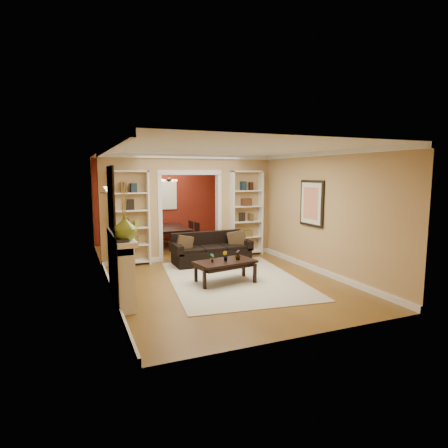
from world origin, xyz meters
name	(u,v)px	position (x,y,z in m)	size (l,w,h in m)	color
floor	(206,269)	(0.00, 0.00, 0.00)	(8.00, 8.00, 0.00)	brown
ceiling	(205,152)	(0.00, 0.00, 2.70)	(8.00, 8.00, 0.00)	white
wall_back	(164,200)	(0.00, 4.00, 1.35)	(8.00, 8.00, 0.00)	tan
wall_front	(306,240)	(0.00, -4.00, 1.35)	(8.00, 8.00, 0.00)	tan
wall_left	(103,216)	(-2.25, 0.00, 1.35)	(8.00, 8.00, 0.00)	tan
wall_right	(289,208)	(2.25, 0.00, 1.35)	(8.00, 8.00, 0.00)	tan
partition_wall	(190,207)	(0.00, 1.20, 1.35)	(4.50, 0.15, 2.70)	tan
red_back_panel	(165,201)	(0.00, 3.97, 1.32)	(4.44, 0.04, 2.64)	maroon
dining_window	(165,194)	(0.00, 3.93, 1.55)	(0.78, 0.03, 0.98)	#8CA5CC
area_rug	(234,279)	(0.24, -1.07, 0.01)	(2.61, 3.65, 0.01)	beige
sofa	(211,248)	(0.31, 0.45, 0.38)	(1.95, 0.84, 0.76)	black
pillow_left	(185,243)	(-0.38, 0.43, 0.56)	(0.38, 0.11, 0.38)	brown
pillow_right	(237,238)	(1.00, 0.43, 0.59)	(0.44, 0.13, 0.44)	brown
coffee_table	(225,272)	(-0.01, -1.22, 0.23)	(1.21, 0.65, 0.46)	black
plant_left	(212,258)	(-0.29, -1.22, 0.55)	(0.09, 0.06, 0.18)	#336626
plant_center	(225,256)	(-0.01, -1.22, 0.56)	(0.11, 0.09, 0.20)	#336626
plant_right	(238,255)	(0.27, -1.22, 0.56)	(0.11, 0.11, 0.20)	#336626
bookshelf_left	(130,218)	(-1.55, 1.03, 1.15)	(0.90, 0.30, 2.30)	white
bookshelf_right	(246,213)	(1.55, 1.03, 1.15)	(0.90, 0.30, 2.30)	white
fireplace	(122,268)	(-2.09, -1.50, 0.58)	(0.32, 1.70, 1.16)	white
vase	(125,228)	(-2.09, -2.06, 1.36)	(0.39, 0.39, 0.40)	olive
mirror	(111,199)	(-2.23, -1.50, 1.80)	(0.03, 0.95, 1.10)	silver
wall_sconce	(105,191)	(-2.15, 0.55, 1.83)	(0.18, 0.18, 0.22)	#FFE0A5
framed_art	(311,203)	(2.21, -1.00, 1.55)	(0.04, 0.85, 1.05)	black
dining_table	(170,237)	(-0.13, 2.85, 0.32)	(1.01, 1.81, 0.64)	black
dining_chair_nw	(154,237)	(-0.68, 2.55, 0.39)	(0.39, 0.39, 0.79)	black
dining_chair_ne	(190,235)	(0.42, 2.55, 0.40)	(0.39, 0.39, 0.79)	black
dining_chair_sw	(150,235)	(-0.68, 3.15, 0.38)	(0.37, 0.37, 0.75)	black
dining_chair_se	(185,232)	(0.42, 3.15, 0.38)	(0.38, 0.38, 0.77)	black
chandelier	(174,181)	(0.00, 2.70, 2.02)	(0.50, 0.50, 0.30)	#341F17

